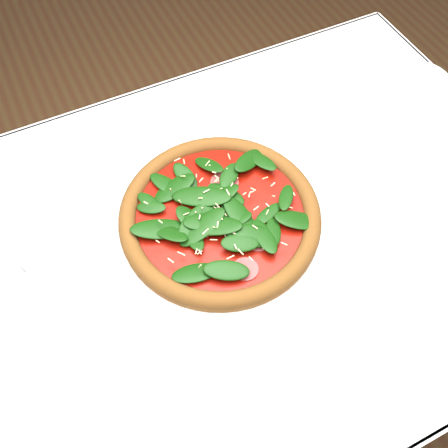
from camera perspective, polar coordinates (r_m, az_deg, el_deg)
name	(u,v)px	position (r m, az deg, el deg)	size (l,w,h in m)	color
ground	(223,370)	(1.53, -0.14, -16.32)	(6.00, 6.00, 0.00)	brown
dining_table	(222,269)	(0.93, -0.23, -5.13)	(1.21, 0.81, 0.75)	white
plate	(220,221)	(0.85, -0.46, 0.31)	(0.39, 0.39, 0.02)	silver
pizza	(220,214)	(0.83, -0.47, 1.14)	(0.37, 0.37, 0.04)	#955E24
saucer_far	(422,82)	(1.15, 21.64, 14.88)	(0.12, 0.12, 0.01)	silver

